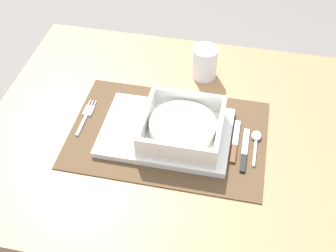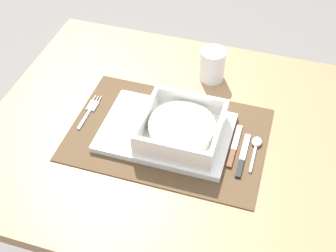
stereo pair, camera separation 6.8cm
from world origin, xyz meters
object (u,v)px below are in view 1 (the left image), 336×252
object	(u,v)px
butter_knife	(244,153)
drinking_glass	(205,64)
bread_knife	(235,144)
dining_table	(165,157)
fork	(87,115)
spoon	(256,139)
porridge_bowl	(182,128)

from	to	relation	value
butter_knife	drinking_glass	world-z (taller)	drinking_glass
butter_knife	bread_knife	xyz separation A→B (m)	(-0.02, 0.02, 0.00)
dining_table	fork	bearing A→B (deg)	178.95
drinking_glass	spoon	bearing A→B (deg)	-54.24
bread_knife	butter_knife	bearing A→B (deg)	-42.64
dining_table	fork	xyz separation A→B (m)	(-0.20, 0.00, 0.11)
drinking_glass	fork	bearing A→B (deg)	-140.44
spoon	dining_table	bearing A→B (deg)	177.04
porridge_bowl	fork	bearing A→B (deg)	172.99
butter_knife	dining_table	bearing A→B (deg)	172.21
fork	spoon	distance (m)	0.43
dining_table	butter_knife	bearing A→B (deg)	-12.23
porridge_bowl	drinking_glass	bearing A→B (deg)	86.34
porridge_bowl	fork	world-z (taller)	porridge_bowl
porridge_bowl	drinking_glass	world-z (taller)	drinking_glass
porridge_bowl	butter_knife	world-z (taller)	porridge_bowl
porridge_bowl	butter_knife	size ratio (longest dim) A/B	1.36
porridge_bowl	butter_knife	distance (m)	0.16
butter_knife	drinking_glass	bearing A→B (deg)	121.26
porridge_bowl	spoon	size ratio (longest dim) A/B	1.68
butter_knife	porridge_bowl	bearing A→B (deg)	178.29
dining_table	butter_knife	size ratio (longest dim) A/B	6.49
fork	bread_knife	distance (m)	0.38
dining_table	drinking_glass	world-z (taller)	drinking_glass
bread_knife	drinking_glass	world-z (taller)	drinking_glass
fork	drinking_glass	size ratio (longest dim) A/B	1.41
spoon	butter_knife	bearing A→B (deg)	-121.01
drinking_glass	bread_knife	bearing A→B (deg)	-65.65
dining_table	bread_knife	distance (m)	0.21
fork	spoon	size ratio (longest dim) A/B	1.15
drinking_glass	dining_table	bearing A→B (deg)	-106.17
dining_table	spoon	xyz separation A→B (m)	(0.22, 0.00, 0.12)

